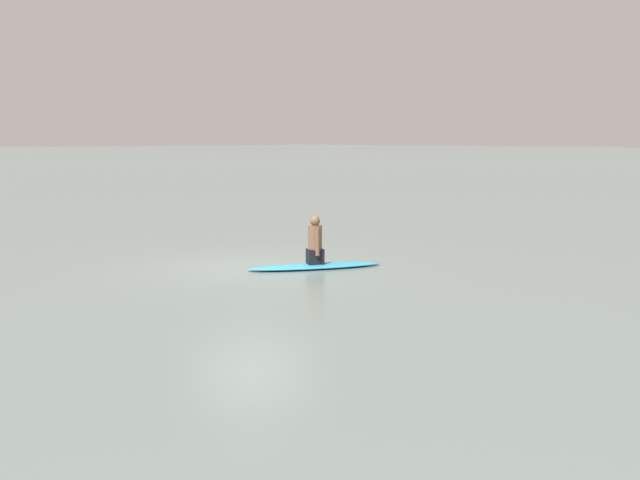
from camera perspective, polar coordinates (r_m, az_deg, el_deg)
ground_plane at (r=16.56m, az=-5.07°, el=-2.09°), size 400.00×400.00×0.00m
surfboard at (r=16.44m, az=-0.37°, el=-1.96°), size 1.97×2.91×0.10m
person_paddler at (r=16.36m, az=-0.37°, el=-0.16°), size 0.44×0.43×1.04m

